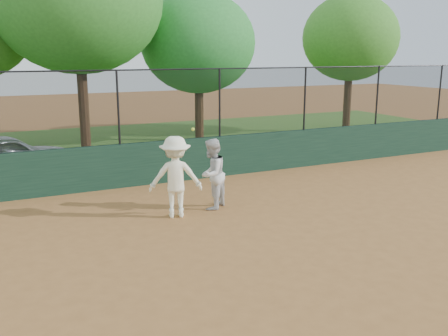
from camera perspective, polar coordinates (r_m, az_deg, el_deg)
name	(u,v)px	position (r m, az deg, el deg)	size (l,w,h in m)	color
ground	(238,264)	(8.91, 1.57, -10.95)	(80.00, 80.00, 0.00)	#9A6231
back_wall	(139,164)	(14.07, -9.73, 0.43)	(26.00, 0.20, 1.20)	#183625
grass_strip	(95,149)	(19.92, -14.53, 2.13)	(36.00, 12.00, 0.01)	#2F581B
parked_car	(4,157)	(15.84, -23.84, 1.18)	(1.60, 3.97, 1.35)	silver
player_second	(212,174)	(11.74, -1.41, -0.70)	(0.82, 0.64, 1.68)	silver
player_main	(176,177)	(11.17, -5.56, -1.02)	(1.34, 1.02, 2.04)	white
fence_assembly	(135,105)	(13.81, -10.10, 7.06)	(26.00, 0.06, 2.00)	black
tree_3	(198,43)	(20.85, -2.94, 14.07)	(4.71, 4.28, 6.06)	#422A16
tree_4	(351,38)	(23.92, 14.28, 14.19)	(4.46, 4.06, 6.21)	#402817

